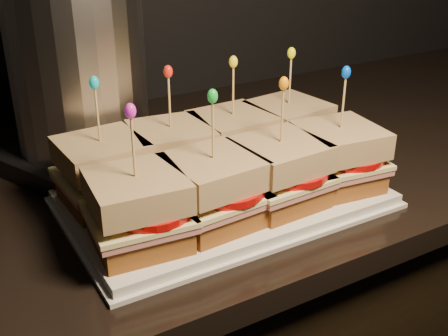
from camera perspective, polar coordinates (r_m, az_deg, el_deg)
granite_slab at (r=0.96m, az=4.05°, el=1.42°), size 2.63×0.67×0.03m
platter at (r=0.76m, az=0.00°, el=-3.13°), size 0.41×0.25×0.02m
platter_rim at (r=0.76m, az=0.00°, el=-3.53°), size 0.42×0.26×0.01m
sandwich_0_bread_bot at (r=0.75m, az=-11.96°, el=-2.36°), size 0.10×0.10×0.03m
sandwich_0_ham at (r=0.74m, az=-12.09°, el=-1.14°), size 0.11×0.11×0.01m
sandwich_0_cheese at (r=0.74m, az=-12.14°, el=-0.65°), size 0.12×0.11×0.01m
sandwich_0_tomato at (r=0.73m, az=-11.15°, el=-0.09°), size 0.10×0.10×0.01m
sandwich_0_bread_top at (r=0.72m, az=-12.34°, el=1.44°), size 0.11×0.11×0.03m
sandwich_0_pick at (r=0.71m, az=-12.70°, el=4.95°), size 0.00×0.00×0.09m
sandwich_0_frill at (r=0.69m, az=-13.05°, el=8.45°), size 0.01×0.01×0.02m
sandwich_1_bread_bot at (r=0.78m, az=-5.24°, el=-0.73°), size 0.11×0.11×0.03m
sandwich_1_ham at (r=0.77m, az=-5.29°, el=0.46°), size 0.12×0.12×0.01m
sandwich_1_cheese at (r=0.77m, az=-5.32°, el=0.93°), size 0.12×0.12×0.01m
sandwich_1_tomato at (r=0.76m, az=-4.33°, el=1.48°), size 0.10×0.10×0.01m
sandwich_1_bread_top at (r=0.75m, az=-5.40°, el=2.96°), size 0.11×0.11×0.03m
sandwich_1_pick at (r=0.74m, az=-5.55°, el=6.36°), size 0.00×0.00×0.09m
sandwich_1_frill at (r=0.72m, az=-5.70°, el=9.72°), size 0.01×0.01×0.02m
sandwich_2_bread_bot at (r=0.82m, az=0.89°, el=0.76°), size 0.10×0.10×0.03m
sandwich_2_ham at (r=0.81m, az=0.89°, el=1.91°), size 0.11×0.11×0.01m
sandwich_2_cheese at (r=0.81m, az=0.90°, el=2.36°), size 0.11×0.11×0.01m
sandwich_2_tomato at (r=0.81m, az=1.85°, el=2.88°), size 0.10×0.10×0.01m
sandwich_2_bread_top at (r=0.80m, az=0.91°, el=4.30°), size 0.10×0.10×0.03m
sandwich_2_pick at (r=0.78m, az=0.94°, el=7.54°), size 0.00×0.00×0.09m
sandwich_2_frill at (r=0.77m, az=0.96°, el=10.74°), size 0.01×0.01×0.02m
sandwich_3_bread_bot at (r=0.87m, az=6.38°, el=2.09°), size 0.11×0.11×0.03m
sandwich_3_ham at (r=0.86m, az=6.43°, el=3.18°), size 0.12×0.12×0.01m
sandwich_3_cheese at (r=0.86m, az=6.45°, el=3.61°), size 0.12×0.12×0.01m
sandwich_3_tomato at (r=0.86m, az=7.36°, el=4.09°), size 0.10×0.10×0.01m
sandwich_3_bread_top at (r=0.85m, az=6.55°, el=5.45°), size 0.11×0.11×0.03m
sandwich_3_pick at (r=0.83m, az=6.71°, el=8.51°), size 0.00×0.00×0.09m
sandwich_3_frill at (r=0.82m, az=6.87°, el=11.52°), size 0.01×0.01×0.02m
sandwich_4_bread_bot at (r=0.65m, az=-8.57°, el=-6.50°), size 0.11×0.11×0.03m
sandwich_4_ham at (r=0.64m, az=-8.67°, el=-5.14°), size 0.12×0.11×0.01m
sandwich_4_cheese at (r=0.64m, az=-8.71°, el=-4.60°), size 0.12×0.12×0.01m
sandwich_4_tomato at (r=0.63m, az=-7.54°, el=-3.98°), size 0.10×0.10×0.01m
sandwich_4_bread_top at (r=0.62m, az=-8.89°, el=-2.26°), size 0.11×0.11×0.03m
sandwich_4_pick at (r=0.60m, az=-9.18°, el=1.72°), size 0.00×0.00×0.09m
sandwich_4_frill at (r=0.59m, az=-9.48°, el=5.75°), size 0.01×0.01×0.02m
sandwich_5_bread_bot at (r=0.68m, az=-1.06°, el=-4.42°), size 0.11×0.11×0.03m
sandwich_5_ham at (r=0.68m, az=-1.07°, el=-3.11°), size 0.12×0.11×0.01m
sandwich_5_cheese at (r=0.67m, az=-1.08°, el=-2.58°), size 0.12×0.11×0.01m
sandwich_5_tomato at (r=0.67m, az=0.06°, el=-1.98°), size 0.10×0.10×0.01m
sandwich_5_bread_top at (r=0.66m, az=-1.10°, el=-0.33°), size 0.11×0.11×0.03m
sandwich_5_pick at (r=0.64m, az=-1.13°, el=3.48°), size 0.00×0.00×0.09m
sandwich_5_frill at (r=0.63m, az=-1.17°, el=7.31°), size 0.01×0.01×0.02m
sandwich_6_bread_bot at (r=0.73m, az=5.58°, el=-2.51°), size 0.10×0.10×0.03m
sandwich_6_ham at (r=0.72m, az=5.64°, el=-1.26°), size 0.11×0.11×0.01m
sandwich_6_cheese at (r=0.72m, az=5.66°, el=-0.76°), size 0.12×0.11×0.01m
sandwich_6_tomato at (r=0.72m, az=6.74°, el=-0.19°), size 0.10×0.10×0.01m
sandwich_6_bread_top at (r=0.71m, az=5.76°, el=1.37°), size 0.11×0.11×0.03m
sandwich_6_pick at (r=0.69m, az=5.93°, el=4.96°), size 0.00×0.00×0.09m
sandwich_6_frill at (r=0.68m, az=6.10°, el=8.55°), size 0.01×0.01×0.02m
sandwich_7_bread_bot at (r=0.79m, az=11.34°, el=-0.82°), size 0.11×0.11×0.03m
sandwich_7_ham at (r=0.78m, az=11.45°, el=0.36°), size 0.12×0.12×0.01m
sandwich_7_cheese at (r=0.78m, az=11.49°, el=0.83°), size 0.12×0.12×0.01m
sandwich_7_tomato at (r=0.78m, az=12.50°, el=1.36°), size 0.10×0.10×0.01m
sandwich_7_bread_top at (r=0.76m, az=11.68°, el=2.83°), size 0.11×0.11×0.03m
sandwich_7_pick at (r=0.75m, az=12.00°, el=6.18°), size 0.00×0.00×0.09m
sandwich_7_frill at (r=0.73m, az=12.31°, el=9.49°), size 0.01×0.01×0.02m
appliance_base at (r=0.91m, az=-13.66°, el=1.58°), size 0.30×0.28×0.03m
appliance_body at (r=0.87m, az=-14.64°, el=10.31°), size 0.20×0.20×0.26m
appliance at (r=0.87m, az=-14.60°, el=10.00°), size 0.24×0.20×0.31m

